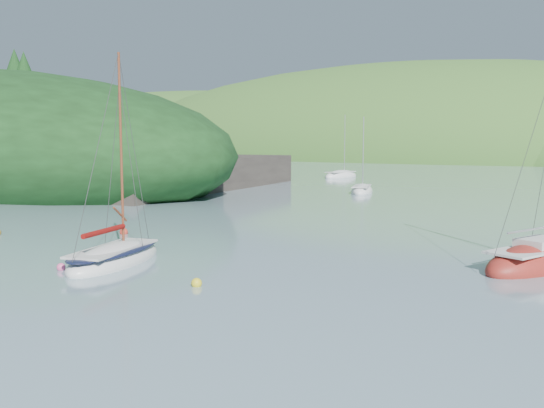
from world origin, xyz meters
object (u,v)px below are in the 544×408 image
Objects in this scene: sloop_red at (541,262)px; distant_sloop_c at (341,176)px; daysailer_white at (115,258)px; distant_sloop_a at (362,191)px.

distant_sloop_c is (-37.52, 50.50, -0.04)m from sloop_red.
daysailer_white is 1.19× the size of distant_sloop_a.
daysailer_white reaches higher than distant_sloop_c.
distant_sloop_c reaches higher than distant_sloop_a.
daysailer_white is at bearing -63.99° from distant_sloop_c.
distant_sloop_c is at bearing 145.63° from sloop_red.
distant_sloop_a is at bearing 147.77° from sloop_red.
daysailer_white is 0.93× the size of sloop_red.
sloop_red is 1.11× the size of distant_sloop_c.
distant_sloop_a is 25.43m from distant_sloop_c.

